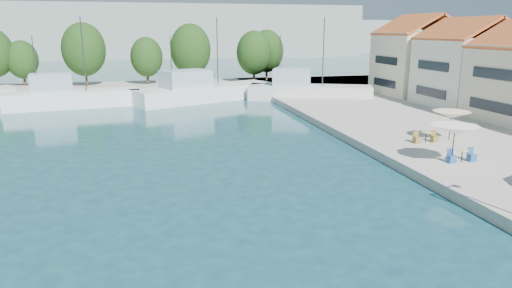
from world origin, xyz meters
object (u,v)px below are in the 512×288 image
object	(u,v)px
umbrella_white	(455,129)
umbrella_cream	(451,115)
trawler_04	(307,91)
trawler_03	(202,92)
trawler_02	(70,98)

from	to	relation	value
umbrella_white	umbrella_cream	distance (m)	6.20
trawler_04	umbrella_cream	xyz separation A→B (m)	(2.05, -24.71, 1.40)
umbrella_white	umbrella_cream	bearing A→B (deg)	55.50
trawler_03	umbrella_white	xyz separation A→B (m)	(11.02, -32.12, 1.58)
trawler_02	umbrella_cream	distance (m)	39.03
trawler_03	trawler_04	bearing A→B (deg)	-34.01
trawler_04	umbrella_white	xyz separation A→B (m)	(-1.46, -29.81, 1.58)
trawler_03	trawler_02	bearing A→B (deg)	161.65
trawler_02	trawler_03	size ratio (longest dim) A/B	0.79
trawler_02	umbrella_white	size ratio (longest dim) A/B	5.03
umbrella_white	trawler_03	bearing A→B (deg)	108.94
trawler_04	umbrella_cream	distance (m)	24.83
umbrella_cream	trawler_04	bearing A→B (deg)	94.75
trawler_04	umbrella_white	bearing A→B (deg)	-70.17
trawler_04	umbrella_cream	bearing A→B (deg)	-62.63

